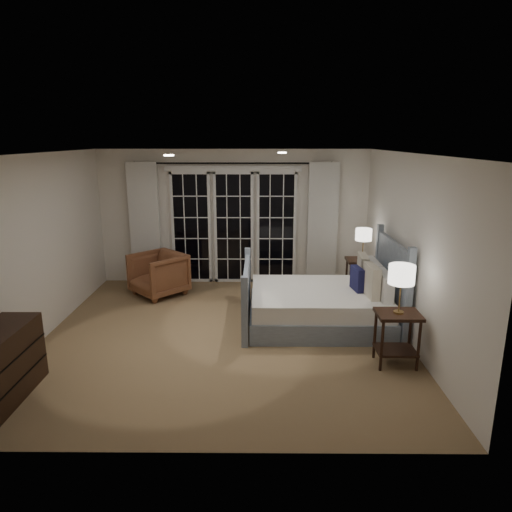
{
  "coord_description": "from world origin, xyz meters",
  "views": [
    {
      "loc": [
        0.48,
        -5.95,
        2.69
      ],
      "look_at": [
        0.43,
        0.38,
        1.05
      ],
      "focal_mm": 32.0,
      "sensor_mm": 36.0,
      "label": 1
    }
  ],
  "objects_px": {
    "lamp_left": "(402,275)",
    "armchair": "(158,274)",
    "lamp_right": "(364,235)",
    "bed": "(322,303)",
    "dresser": "(0,366)",
    "nightstand_right": "(361,272)",
    "nightstand_left": "(397,331)"
  },
  "relations": [
    {
      "from": "lamp_left",
      "to": "armchair",
      "type": "relative_size",
      "value": 0.72
    },
    {
      "from": "lamp_left",
      "to": "armchair",
      "type": "height_order",
      "value": "lamp_left"
    },
    {
      "from": "armchair",
      "to": "lamp_right",
      "type": "bearing_deg",
      "value": 42.93
    },
    {
      "from": "bed",
      "to": "dresser",
      "type": "xyz_separation_m",
      "value": [
        -3.65,
        -2.04,
        0.06
      ]
    },
    {
      "from": "armchair",
      "to": "dresser",
      "type": "bearing_deg",
      "value": -61.33
    },
    {
      "from": "bed",
      "to": "nightstand_right",
      "type": "xyz_separation_m",
      "value": [
        0.82,
        1.2,
        0.13
      ]
    },
    {
      "from": "lamp_right",
      "to": "dresser",
      "type": "relative_size",
      "value": 0.49
    },
    {
      "from": "nightstand_left",
      "to": "lamp_right",
      "type": "bearing_deg",
      "value": 87.72
    },
    {
      "from": "nightstand_left",
      "to": "lamp_left",
      "type": "distance_m",
      "value": 0.7
    },
    {
      "from": "nightstand_right",
      "to": "dresser",
      "type": "xyz_separation_m",
      "value": [
        -4.47,
        -3.24,
        -0.07
      ]
    },
    {
      "from": "nightstand_left",
      "to": "dresser",
      "type": "xyz_separation_m",
      "value": [
        -4.37,
        -0.8,
        -0.06
      ]
    },
    {
      "from": "nightstand_left",
      "to": "lamp_right",
      "type": "relative_size",
      "value": 1.26
    },
    {
      "from": "lamp_right",
      "to": "armchair",
      "type": "xyz_separation_m",
      "value": [
        -3.53,
        0.09,
        -0.73
      ]
    },
    {
      "from": "nightstand_left",
      "to": "lamp_left",
      "type": "xyz_separation_m",
      "value": [
        -0.0,
        0.0,
        0.7
      ]
    },
    {
      "from": "nightstand_right",
      "to": "dresser",
      "type": "bearing_deg",
      "value": -144.09
    },
    {
      "from": "nightstand_right",
      "to": "armchair",
      "type": "relative_size",
      "value": 0.82
    },
    {
      "from": "bed",
      "to": "armchair",
      "type": "distance_m",
      "value": 3.0
    },
    {
      "from": "lamp_left",
      "to": "dresser",
      "type": "relative_size",
      "value": 0.55
    },
    {
      "from": "nightstand_right",
      "to": "lamp_left",
      "type": "xyz_separation_m",
      "value": [
        -0.1,
        -2.44,
        0.69
      ]
    },
    {
      "from": "bed",
      "to": "nightstand_right",
      "type": "bearing_deg",
      "value": 55.47
    },
    {
      "from": "bed",
      "to": "armchair",
      "type": "bearing_deg",
      "value": 154.5
    },
    {
      "from": "armchair",
      "to": "lamp_left",
      "type": "bearing_deg",
      "value": 8.01
    },
    {
      "from": "nightstand_right",
      "to": "lamp_left",
      "type": "distance_m",
      "value": 2.54
    },
    {
      "from": "lamp_right",
      "to": "armchair",
      "type": "height_order",
      "value": "lamp_right"
    },
    {
      "from": "nightstand_right",
      "to": "lamp_left",
      "type": "bearing_deg",
      "value": -92.28
    },
    {
      "from": "nightstand_left",
      "to": "nightstand_right",
      "type": "distance_m",
      "value": 2.44
    },
    {
      "from": "lamp_right",
      "to": "nightstand_left",
      "type": "bearing_deg",
      "value": -92.28
    },
    {
      "from": "bed",
      "to": "armchair",
      "type": "height_order",
      "value": "bed"
    },
    {
      "from": "nightstand_right",
      "to": "lamp_left",
      "type": "relative_size",
      "value": 1.15
    },
    {
      "from": "dresser",
      "to": "lamp_right",
      "type": "bearing_deg",
      "value": 35.91
    },
    {
      "from": "bed",
      "to": "dresser",
      "type": "bearing_deg",
      "value": -150.78
    },
    {
      "from": "lamp_right",
      "to": "armchair",
      "type": "distance_m",
      "value": 3.61
    }
  ]
}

